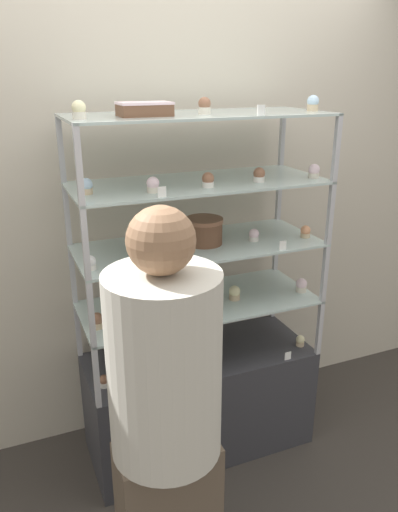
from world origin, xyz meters
The scene contains 34 objects.
ground_plane centered at (0.00, 0.00, 0.00)m, with size 20.00×20.00×0.00m, color #38332D.
back_wall centered at (0.00, 0.39, 1.30)m, with size 8.00×0.05×2.60m.
display_base centered at (0.00, 0.00, 0.29)m, with size 1.19×0.49×0.57m.
display_riser_lower centered at (0.00, 0.00, 0.86)m, with size 1.19×0.49×0.31m.
display_riser_middle centered at (0.00, 0.00, 1.17)m, with size 1.19×0.49×0.31m.
display_riser_upper centered at (0.00, 0.00, 1.48)m, with size 1.19×0.49×0.31m.
display_riser_top centered at (0.00, 0.00, 1.79)m, with size 1.19×0.49×0.31m.
layer_cake_centerpiece centered at (0.03, 0.00, 1.26)m, with size 0.19×0.19×0.13m.
sheet_cake_frosted centered at (-0.27, -0.06, 1.84)m, with size 0.22×0.14×0.06m.
cupcake_0 centered at (-0.53, -0.09, 0.60)m, with size 0.05×0.05×0.06m.
cupcake_1 centered at (0.01, -0.09, 0.60)m, with size 0.05×0.05×0.06m.
cupcake_2 centered at (0.54, -0.13, 0.60)m, with size 0.05×0.05×0.06m.
price_tag_0 centered at (0.41, -0.23, 0.60)m, with size 0.04×0.00×0.04m.
cupcake_3 centered at (-0.53, -0.08, 0.92)m, with size 0.06×0.06×0.07m.
cupcake_4 centered at (-0.17, -0.13, 0.92)m, with size 0.06×0.06×0.07m.
cupcake_5 centered at (0.18, -0.05, 0.92)m, with size 0.06×0.06×0.07m.
cupcake_6 centered at (0.55, -0.09, 0.92)m, with size 0.06×0.06×0.07m.
price_tag_1 centered at (-0.08, -0.23, 0.90)m, with size 0.04×0.00×0.04m.
cupcake_7 centered at (-0.55, -0.13, 1.22)m, with size 0.05×0.05×0.06m.
cupcake_8 centered at (-0.28, -0.07, 1.22)m, with size 0.05×0.05×0.06m.
cupcake_9 centered at (0.27, -0.06, 1.22)m, with size 0.05×0.05×0.06m.
cupcake_10 centered at (0.54, -0.11, 1.22)m, with size 0.05×0.05×0.06m.
price_tag_2 centered at (0.33, -0.23, 1.21)m, with size 0.04×0.00×0.04m.
cupcake_11 centered at (-0.53, -0.05, 1.53)m, with size 0.05×0.05×0.07m.
cupcake_12 centered at (-0.26, -0.13, 1.53)m, with size 0.05×0.05×0.07m.
cupcake_13 centered at (-0.01, -0.13, 1.53)m, with size 0.05×0.05×0.07m.
cupcake_14 centered at (0.26, -0.11, 1.53)m, with size 0.05×0.05×0.07m.
cupcake_15 centered at (0.54, -0.13, 1.53)m, with size 0.05×0.05×0.07m.
price_tag_3 centered at (-0.26, -0.23, 1.52)m, with size 0.04×0.00×0.04m.
cupcake_16 centered at (-0.55, -0.11, 1.84)m, with size 0.05×0.05×0.07m.
cupcake_17 centered at (0.00, -0.06, 1.84)m, with size 0.05×0.05×0.07m.
cupcake_18 centered at (0.54, -0.08, 1.84)m, with size 0.05×0.05×0.07m.
price_tag_4 centered at (0.19, -0.23, 1.83)m, with size 0.04×0.00×0.04m.
customer_figure centered at (-0.45, -0.78, 0.86)m, with size 0.38×0.38×1.62m.
Camera 1 is at (-0.88, -2.12, 1.98)m, focal length 35.00 mm.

